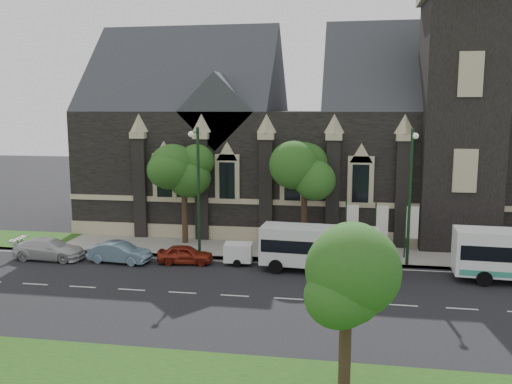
% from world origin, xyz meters
% --- Properties ---
extents(ground, '(160.00, 160.00, 0.00)m').
position_xyz_m(ground, '(0.00, 0.00, 0.00)').
color(ground, black).
rests_on(ground, ground).
extents(sidewalk, '(80.00, 5.00, 0.15)m').
position_xyz_m(sidewalk, '(0.00, 9.50, 0.07)').
color(sidewalk, gray).
rests_on(sidewalk, ground).
extents(museum, '(40.00, 17.70, 29.90)m').
position_xyz_m(museum, '(5.12, 18.78, 8.17)').
color(museum, black).
rests_on(museum, ground).
extents(tree_park_east, '(3.40, 3.40, 6.28)m').
position_xyz_m(tree_park_east, '(6.18, -9.32, 4.62)').
color(tree_park_east, black).
rests_on(tree_park_east, ground).
extents(tree_walk_right, '(4.08, 4.08, 7.80)m').
position_xyz_m(tree_walk_right, '(3.21, 10.71, 5.82)').
color(tree_walk_right, black).
rests_on(tree_walk_right, ground).
extents(tree_walk_left, '(3.91, 3.91, 7.64)m').
position_xyz_m(tree_walk_left, '(-5.80, 10.70, 5.73)').
color(tree_walk_left, black).
rests_on(tree_walk_left, ground).
extents(street_lamp_near, '(0.36, 1.88, 9.00)m').
position_xyz_m(street_lamp_near, '(10.00, 7.09, 5.11)').
color(street_lamp_near, black).
rests_on(street_lamp_near, ground).
extents(street_lamp_mid, '(0.36, 1.88, 9.00)m').
position_xyz_m(street_lamp_mid, '(-4.00, 7.09, 5.11)').
color(street_lamp_mid, black).
rests_on(street_lamp_mid, ground).
extents(banner_flag_left, '(0.90, 0.10, 4.00)m').
position_xyz_m(banner_flag_left, '(6.29, 9.00, 2.38)').
color(banner_flag_left, black).
rests_on(banner_flag_left, ground).
extents(banner_flag_center, '(0.90, 0.10, 4.00)m').
position_xyz_m(banner_flag_center, '(8.29, 9.00, 2.38)').
color(banner_flag_center, black).
rests_on(banner_flag_center, ground).
extents(banner_flag_right, '(0.90, 0.10, 4.00)m').
position_xyz_m(banner_flag_right, '(10.29, 9.00, 2.38)').
color(banner_flag_right, black).
rests_on(banner_flag_right, ground).
extents(shuttle_bus, '(7.49, 3.01, 2.84)m').
position_xyz_m(shuttle_bus, '(4.39, 5.35, 1.64)').
color(shuttle_bus, silver).
rests_on(shuttle_bus, ground).
extents(box_trailer, '(2.67, 1.57, 1.40)m').
position_xyz_m(box_trailer, '(-0.99, 6.02, 0.80)').
color(box_trailer, silver).
rests_on(box_trailer, ground).
extents(sedan, '(4.32, 1.85, 1.38)m').
position_xyz_m(sedan, '(-8.94, 5.12, 0.69)').
color(sedan, '#7591A9').
rests_on(sedan, ground).
extents(car_far_red, '(3.82, 1.86, 1.25)m').
position_xyz_m(car_far_red, '(-4.51, 5.59, 0.63)').
color(car_far_red, maroon).
rests_on(car_far_red, ground).
extents(car_far_white, '(5.02, 2.16, 1.44)m').
position_xyz_m(car_far_white, '(-14.02, 5.08, 0.72)').
color(car_far_white, silver).
rests_on(car_far_white, ground).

